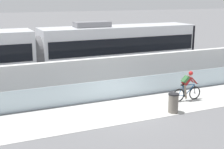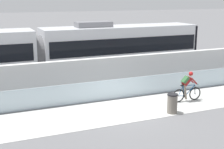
% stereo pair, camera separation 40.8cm
% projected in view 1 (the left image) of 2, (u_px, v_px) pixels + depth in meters
% --- Properties ---
extents(ground_plane, '(200.00, 200.00, 0.00)m').
position_uv_depth(ground_plane, '(129.00, 109.00, 15.98)').
color(ground_plane, slate).
extents(bike_path_deck, '(32.00, 3.20, 0.01)m').
position_uv_depth(bike_path_deck, '(129.00, 109.00, 15.98)').
color(bike_path_deck, beige).
rests_on(bike_path_deck, ground).
extents(glass_parapet, '(32.00, 0.05, 1.09)m').
position_uv_depth(glass_parapet, '(113.00, 89.00, 17.49)').
color(glass_parapet, silver).
rests_on(glass_parapet, ground).
extents(concrete_barrier_wall, '(32.00, 0.36, 1.97)m').
position_uv_depth(concrete_barrier_wall, '(101.00, 74.00, 18.99)').
color(concrete_barrier_wall, silver).
rests_on(concrete_barrier_wall, ground).
extents(tram_rail_near, '(32.00, 0.08, 0.01)m').
position_uv_depth(tram_rail_near, '(87.00, 81.00, 21.42)').
color(tram_rail_near, '#595654').
rests_on(tram_rail_near, ground).
extents(tram_rail_far, '(32.00, 0.08, 0.01)m').
position_uv_depth(tram_rail_far, '(80.00, 76.00, 22.70)').
color(tram_rail_far, '#595654').
rests_on(tram_rail_far, ground).
extents(tram, '(22.56, 2.54, 3.81)m').
position_uv_depth(tram, '(36.00, 54.00, 20.38)').
color(tram, silver).
rests_on(tram, ground).
extents(cyclist_on_bike, '(1.77, 0.58, 1.61)m').
position_uv_depth(cyclist_on_bike, '(187.00, 86.00, 17.16)').
color(cyclist_on_bike, black).
rests_on(cyclist_on_bike, ground).
extents(trash_bin, '(0.51, 0.51, 0.96)m').
position_uv_depth(trash_bin, '(173.00, 103.00, 15.45)').
color(trash_bin, slate).
rests_on(trash_bin, ground).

